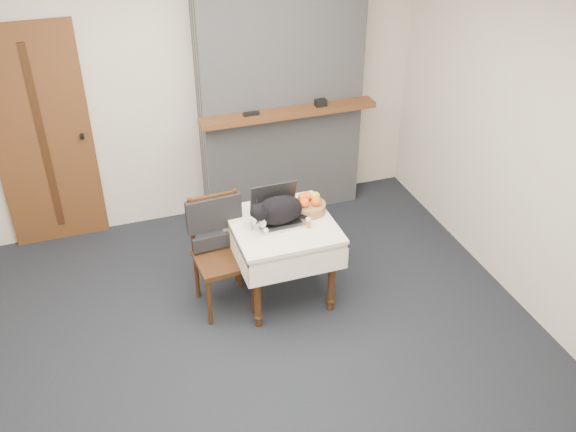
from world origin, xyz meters
name	(u,v)px	position (x,y,z in m)	size (l,w,h in m)	color
ground	(245,348)	(0.00, 0.00, 0.00)	(4.50, 4.50, 0.00)	black
room_shell	(216,103)	(0.00, 0.46, 1.76)	(4.52, 4.01, 2.61)	beige
door	(43,139)	(-1.20, 1.97, 1.00)	(0.82, 0.10, 2.00)	brown
chimney	(281,82)	(0.90, 1.85, 1.30)	(1.62, 0.48, 2.60)	gray
side_table	(283,235)	(0.47, 0.51, 0.59)	(0.78, 0.78, 0.70)	#38200F
laptop	(277,211)	(0.45, 0.58, 0.77)	(0.37, 0.32, 0.27)	#B7B7BC
cat	(279,211)	(0.45, 0.52, 0.81)	(0.56, 0.33, 0.27)	black
cream_jar	(248,225)	(0.20, 0.52, 0.74)	(0.06, 0.06, 0.07)	silver
pill_bottle	(308,223)	(0.64, 0.39, 0.74)	(0.04, 0.04, 0.08)	#B47316
fruit_basket	(309,205)	(0.72, 0.60, 0.76)	(0.26, 0.26, 0.15)	#A67D43
desk_clutter	(307,212)	(0.70, 0.59, 0.70)	(0.14, 0.02, 0.01)	black
chair	(218,237)	(-0.01, 0.63, 0.60)	(0.45, 0.44, 0.94)	#38200F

